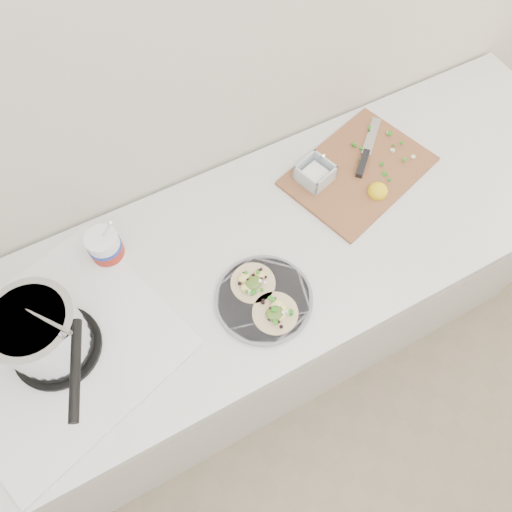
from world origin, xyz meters
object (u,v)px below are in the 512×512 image
stove (48,339)px  taco_plate (264,298)px  tub (106,245)px  cutboard (355,168)px

stove → taco_plate: (0.52, -0.12, -0.07)m
tub → taco_plate: bearing=-45.5°
stove → taco_plate: 0.54m
cutboard → tub: bearing=157.9°
taco_plate → tub: bearing=134.5°
taco_plate → tub: tub is taller
taco_plate → cutboard: 0.51m
tub → cutboard: size_ratio=0.41×
tub → cutboard: tub is taller
stove → tub: stove is taller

